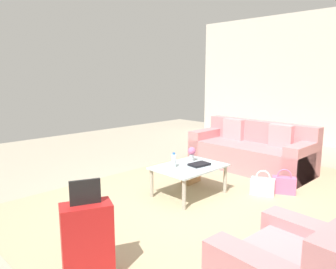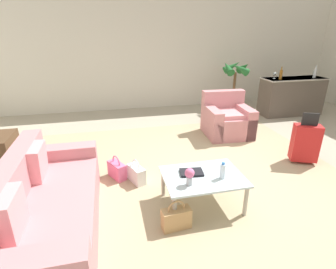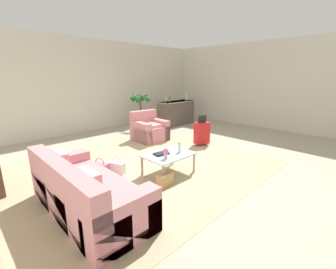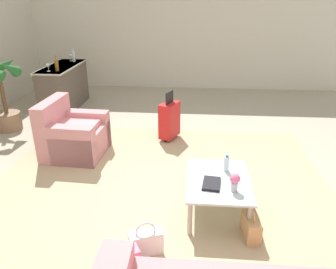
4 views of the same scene
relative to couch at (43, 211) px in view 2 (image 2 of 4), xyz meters
name	(u,v)px [view 2 (image 2 of 4)]	position (x,y,z in m)	size (l,w,h in m)	color
ground_plane	(216,180)	(2.19, 0.60, -0.30)	(12.00, 12.00, 0.00)	#A89E89
wall_back	(160,49)	(2.19, 4.66, 1.25)	(10.24, 0.12, 3.10)	beige
area_rug	(173,178)	(1.59, 0.80, -0.29)	(5.20, 4.40, 0.01)	tan
couch	(43,211)	(0.00, 0.00, 0.00)	(0.89, 2.11, 0.83)	#C67F84
armchair	(226,120)	(3.09, 2.27, 0.00)	(0.92, 0.90, 0.87)	#C67F84
coffee_table	(203,179)	(1.79, 0.10, 0.07)	(0.95, 0.70, 0.42)	silver
water_bottle	(223,171)	(1.99, 0.00, 0.22)	(0.06, 0.06, 0.20)	silver
coffee_table_book	(191,172)	(1.67, 0.18, 0.14)	(0.28, 0.18, 0.03)	black
flower_vase	(190,175)	(1.57, -0.05, 0.25)	(0.11, 0.11, 0.21)	#B2B7BC
bar_console	(291,96)	(5.29, 3.20, 0.18)	(1.59, 0.60, 0.93)	brown
wine_glass_leftmost	(275,74)	(4.75, 3.24, 0.74)	(0.08, 0.08, 0.15)	silver
wine_glass_left_of_centre	(315,73)	(5.83, 3.19, 0.74)	(0.08, 0.08, 0.15)	silver
wine_bottle_amber	(281,75)	(4.81, 3.09, 0.75)	(0.07, 0.07, 0.30)	brown
wine_bottle_clear	(315,73)	(5.76, 3.09, 0.75)	(0.07, 0.07, 0.30)	silver
suitcase_red	(305,142)	(3.79, 0.80, 0.06)	(0.45, 0.36, 0.85)	red
handbag_white	(136,174)	(1.06, 0.82, -0.17)	(0.25, 0.35, 0.36)	white
handbag_tan	(176,218)	(1.38, -0.23, -0.17)	(0.33, 0.17, 0.36)	tan
handbag_pink	(117,170)	(0.79, 0.99, -0.17)	(0.27, 0.35, 0.36)	pink
potted_palm	(234,86)	(3.99, 3.80, 0.37)	(0.64, 0.64, 1.33)	#84664C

